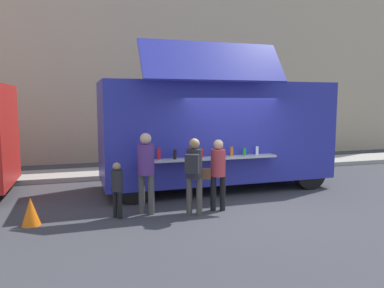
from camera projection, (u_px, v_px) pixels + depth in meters
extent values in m
plane|color=#38383D|center=(243.00, 204.00, 8.66)|extent=(60.00, 60.00, 0.00)
cube|color=#9E998E|center=(69.00, 175.00, 11.73)|extent=(28.00, 1.60, 0.15)
cube|color=tan|center=(92.00, 41.00, 15.17)|extent=(32.00, 2.40, 9.77)
cube|color=#2A2E9C|center=(215.00, 130.00, 10.25)|extent=(6.26, 2.35, 2.62)
cube|color=#2A2E9C|center=(214.00, 61.00, 8.45)|extent=(3.44, 0.79, 0.97)
cube|color=black|center=(208.00, 121.00, 9.00)|extent=(3.26, 0.14, 1.18)
cube|color=#B7B7BC|center=(211.00, 158.00, 8.90)|extent=(3.43, 0.39, 0.05)
cylinder|color=red|center=(159.00, 154.00, 8.54)|extent=(0.08, 0.08, 0.26)
cylinder|color=black|center=(175.00, 155.00, 8.59)|extent=(0.08, 0.08, 0.22)
cylinder|color=red|center=(189.00, 153.00, 8.67)|extent=(0.06, 0.06, 0.26)
cylinder|color=red|center=(202.00, 153.00, 8.88)|extent=(0.06, 0.06, 0.22)
cylinder|color=orange|center=(216.00, 152.00, 8.97)|extent=(0.08, 0.08, 0.24)
cylinder|color=orange|center=(232.00, 152.00, 9.03)|extent=(0.07, 0.07, 0.24)
cylinder|color=green|center=(244.00, 152.00, 9.18)|extent=(0.08, 0.08, 0.19)
cylinder|color=white|center=(257.00, 151.00, 9.31)|extent=(0.07, 0.07, 0.21)
cube|color=black|center=(310.00, 112.00, 11.12)|extent=(0.10, 1.94, 1.15)
cylinder|color=black|center=(273.00, 162.00, 12.05)|extent=(0.90, 0.28, 0.90)
cylinder|color=black|center=(309.00, 173.00, 10.18)|extent=(0.90, 0.28, 0.90)
cylinder|color=black|center=(124.00, 170.00, 10.59)|extent=(0.90, 0.28, 0.90)
cylinder|color=black|center=(135.00, 185.00, 8.71)|extent=(0.90, 0.28, 0.90)
cube|color=black|center=(8.00, 120.00, 9.25)|extent=(0.11, 1.91, 1.01)
cone|color=orange|center=(31.00, 211.00, 7.19)|extent=(0.36, 0.36, 0.55)
cylinder|color=#2C5B36|center=(299.00, 154.00, 13.79)|extent=(0.60, 0.60, 0.93)
cylinder|color=black|center=(213.00, 193.00, 8.15)|extent=(0.12, 0.12, 0.78)
cylinder|color=black|center=(223.00, 193.00, 8.15)|extent=(0.12, 0.12, 0.78)
cylinder|color=#BA3A43|center=(218.00, 163.00, 8.07)|extent=(0.32, 0.32, 0.59)
sphere|color=#D1AC83|center=(218.00, 145.00, 8.03)|extent=(0.22, 0.22, 0.22)
cube|color=brown|center=(206.00, 174.00, 8.10)|extent=(0.22, 0.18, 0.23)
cylinder|color=#4A443F|center=(189.00, 196.00, 7.88)|extent=(0.13, 0.13, 0.81)
cylinder|color=#4A443F|center=(199.00, 196.00, 7.84)|extent=(0.13, 0.13, 0.81)
cylinder|color=#24242B|center=(194.00, 163.00, 7.78)|extent=(0.33, 0.33, 0.61)
sphere|color=#977550|center=(194.00, 144.00, 7.73)|extent=(0.23, 0.23, 0.23)
cube|color=#222127|center=(192.00, 164.00, 7.52)|extent=(0.33, 0.29, 0.39)
cylinder|color=#4A4745|center=(142.00, 194.00, 7.96)|extent=(0.14, 0.14, 0.86)
cylinder|color=#4A4745|center=(151.00, 195.00, 7.87)|extent=(0.14, 0.14, 0.86)
cylinder|color=#542D78|center=(146.00, 159.00, 7.83)|extent=(0.36, 0.36, 0.65)
sphere|color=#D2A488|center=(146.00, 139.00, 7.78)|extent=(0.24, 0.24, 0.24)
cylinder|color=black|center=(115.00, 204.00, 7.68)|extent=(0.09, 0.09, 0.58)
cylinder|color=black|center=(120.00, 205.00, 7.59)|extent=(0.09, 0.09, 0.58)
cylinder|color=#242327|center=(117.00, 181.00, 7.58)|extent=(0.24, 0.24, 0.43)
sphere|color=#987554|center=(117.00, 166.00, 7.54)|extent=(0.16, 0.16, 0.16)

